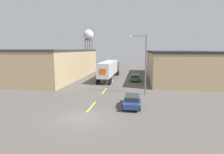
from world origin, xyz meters
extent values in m
plane|color=#56514C|center=(0.00, 0.00, 0.00)|extent=(160.00, 160.00, 0.00)
cube|color=yellow|center=(0.00, 3.38, 0.00)|extent=(0.20, 3.90, 0.01)
cube|color=yellow|center=(0.00, 11.26, 0.00)|extent=(0.20, 3.90, 0.01)
cube|color=yellow|center=(0.00, 19.14, 0.00)|extent=(0.20, 3.90, 0.01)
cube|color=tan|center=(-14.69, 23.71, 3.15)|extent=(13.73, 27.52, 6.29)
cube|color=#333338|center=(-14.69, 23.71, 6.49)|extent=(13.93, 27.72, 0.40)
cube|color=tan|center=(14.19, 26.59, 2.98)|extent=(12.72, 26.76, 5.96)
cube|color=#232326|center=(14.19, 26.59, 6.16)|extent=(12.92, 26.96, 0.40)
cube|color=black|center=(-1.07, 29.69, 1.88)|extent=(2.31, 3.16, 2.68)
cube|color=silver|center=(-1.14, 21.65, 2.62)|extent=(2.51, 12.37, 2.90)
cube|color=#E55619|center=(-1.20, 15.46, 2.62)|extent=(1.32, 0.04, 1.16)
cylinder|color=black|center=(0.13, 30.08, 0.54)|extent=(0.29, 1.08, 1.08)
cylinder|color=black|center=(-2.26, 30.10, 0.54)|extent=(0.29, 1.08, 1.08)
cylinder|color=black|center=(0.12, 28.82, 0.54)|extent=(0.29, 1.08, 1.08)
cylinder|color=black|center=(-2.27, 28.84, 0.54)|extent=(0.29, 1.08, 1.08)
cylinder|color=black|center=(0.02, 17.67, 0.54)|extent=(0.29, 1.08, 1.08)
cylinder|color=black|center=(-2.37, 17.69, 0.54)|extent=(0.29, 1.08, 1.08)
cylinder|color=black|center=(0.01, 16.27, 0.54)|extent=(0.29, 1.08, 1.08)
cylinder|color=black|center=(-2.39, 16.29, 0.54)|extent=(0.29, 1.08, 1.08)
cube|color=navy|center=(4.73, 4.08, 0.60)|extent=(1.81, 4.37, 0.58)
cube|color=#23282D|center=(4.73, 3.95, 1.14)|extent=(1.59, 2.27, 0.50)
cylinder|color=black|center=(5.63, 5.44, 0.31)|extent=(0.22, 0.62, 0.62)
cylinder|color=black|center=(3.82, 5.44, 0.31)|extent=(0.22, 0.62, 0.62)
cylinder|color=black|center=(5.63, 2.72, 0.31)|extent=(0.22, 0.62, 0.62)
cylinder|color=black|center=(3.82, 2.72, 0.31)|extent=(0.22, 0.62, 0.62)
cube|color=#2D5B38|center=(4.73, 21.46, 0.60)|extent=(1.81, 4.37, 0.58)
cube|color=#23282D|center=(4.73, 21.33, 1.14)|extent=(1.59, 2.27, 0.50)
cylinder|color=black|center=(5.63, 22.82, 0.31)|extent=(0.22, 0.62, 0.62)
cylinder|color=black|center=(3.82, 22.82, 0.31)|extent=(0.22, 0.62, 0.62)
cylinder|color=black|center=(5.63, 20.11, 0.31)|extent=(0.22, 0.62, 0.62)
cylinder|color=black|center=(3.82, 20.11, 0.31)|extent=(0.22, 0.62, 0.62)
cylinder|color=#47474C|center=(-14.78, 59.05, 5.49)|extent=(0.28, 0.28, 10.98)
cylinder|color=#47474C|center=(-16.36, 60.63, 5.49)|extent=(0.28, 0.28, 10.98)
cylinder|color=#47474C|center=(-17.95, 59.05, 5.49)|extent=(0.28, 0.28, 10.98)
cylinder|color=#47474C|center=(-16.36, 57.47, 5.49)|extent=(0.28, 0.28, 10.98)
cylinder|color=#4C4C51|center=(-16.36, 59.05, 10.78)|extent=(3.44, 3.44, 0.30)
sphere|color=silver|center=(-16.36, 59.05, 12.90)|extent=(4.52, 4.52, 4.52)
cylinder|color=slate|center=(6.44, 10.04, 4.39)|extent=(0.20, 0.20, 8.78)
cylinder|color=slate|center=(5.28, 10.04, 8.63)|extent=(2.33, 0.11, 0.11)
ellipsoid|color=silver|center=(4.12, 10.04, 8.53)|extent=(0.56, 0.32, 0.22)
camera|label=1|loc=(5.40, -15.94, 6.70)|focal=28.00mm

